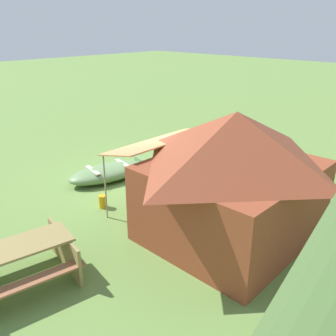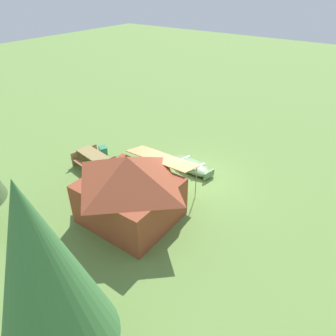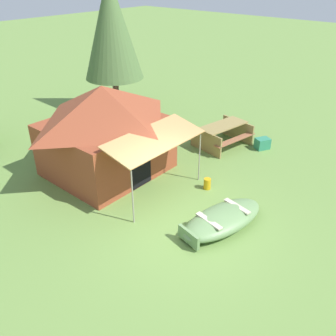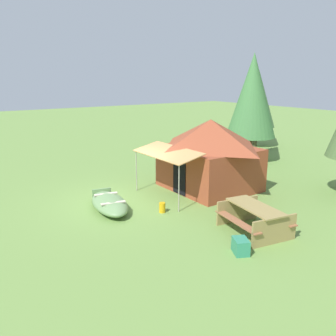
{
  "view_description": "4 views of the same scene",
  "coord_description": "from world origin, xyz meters",
  "px_view_note": "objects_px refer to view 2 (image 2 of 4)",
  "views": [
    {
      "loc": [
        6.57,
        7.44,
        4.35
      ],
      "look_at": [
        0.53,
        1.6,
        1.01
      ],
      "focal_mm": 38.8,
      "sensor_mm": 36.0,
      "label": 1
    },
    {
      "loc": [
        -5.94,
        10.22,
        8.11
      ],
      "look_at": [
        0.59,
        1.18,
        1.1
      ],
      "focal_mm": 32.8,
      "sensor_mm": 36.0,
      "label": 2
    },
    {
      "loc": [
        -5.79,
        -4.53,
        5.78
      ],
      "look_at": [
        0.4,
        0.84,
        1.18
      ],
      "focal_mm": 38.85,
      "sensor_mm": 36.0,
      "label": 3
    },
    {
      "loc": [
        11.0,
        -5.55,
        4.34
      ],
      "look_at": [
        1.2,
        1.18,
        1.3
      ],
      "focal_mm": 37.94,
      "sensor_mm": 36.0,
      "label": 4
    }
  ],
  "objects_px": {
    "cooler_box": "(103,150)",
    "fuel_can": "(155,171)",
    "canvas_cabin_tent": "(129,188)",
    "picnic_table": "(94,159)",
    "beached_rowboat": "(191,166)",
    "pine_tree_back_right": "(42,274)"
  },
  "relations": [
    {
      "from": "picnic_table",
      "to": "pine_tree_back_right",
      "type": "distance_m",
      "value": 9.71
    },
    {
      "from": "fuel_can",
      "to": "canvas_cabin_tent",
      "type": "bearing_deg",
      "value": 111.03
    },
    {
      "from": "canvas_cabin_tent",
      "to": "cooler_box",
      "type": "distance_m",
      "value": 5.64
    },
    {
      "from": "beached_rowboat",
      "to": "fuel_can",
      "type": "height_order",
      "value": "beached_rowboat"
    },
    {
      "from": "canvas_cabin_tent",
      "to": "picnic_table",
      "type": "distance_m",
      "value": 4.4
    },
    {
      "from": "canvas_cabin_tent",
      "to": "fuel_can",
      "type": "distance_m",
      "value": 3.49
    },
    {
      "from": "cooler_box",
      "to": "canvas_cabin_tent",
      "type": "bearing_deg",
      "value": 147.49
    },
    {
      "from": "picnic_table",
      "to": "beached_rowboat",
      "type": "bearing_deg",
      "value": -146.26
    },
    {
      "from": "fuel_can",
      "to": "pine_tree_back_right",
      "type": "relative_size",
      "value": 0.06
    },
    {
      "from": "picnic_table",
      "to": "fuel_can",
      "type": "bearing_deg",
      "value": -154.32
    },
    {
      "from": "cooler_box",
      "to": "fuel_can",
      "type": "height_order",
      "value": "cooler_box"
    },
    {
      "from": "beached_rowboat",
      "to": "fuel_can",
      "type": "xyz_separation_m",
      "value": [
        1.21,
        1.33,
        -0.07
      ]
    },
    {
      "from": "canvas_cabin_tent",
      "to": "pine_tree_back_right",
      "type": "relative_size",
      "value": 0.77
    },
    {
      "from": "picnic_table",
      "to": "cooler_box",
      "type": "bearing_deg",
      "value": -61.08
    },
    {
      "from": "canvas_cabin_tent",
      "to": "pine_tree_back_right",
      "type": "distance_m",
      "value": 5.9
    },
    {
      "from": "beached_rowboat",
      "to": "canvas_cabin_tent",
      "type": "relative_size",
      "value": 0.61
    },
    {
      "from": "beached_rowboat",
      "to": "pine_tree_back_right",
      "type": "distance_m",
      "value": 10.16
    },
    {
      "from": "fuel_can",
      "to": "picnic_table",
      "type": "bearing_deg",
      "value": 25.68
    },
    {
      "from": "cooler_box",
      "to": "fuel_can",
      "type": "xyz_separation_m",
      "value": [
        -3.48,
        -0.07,
        -0.03
      ]
    },
    {
      "from": "beached_rowboat",
      "to": "pine_tree_back_right",
      "type": "relative_size",
      "value": 0.47
    },
    {
      "from": "cooler_box",
      "to": "fuel_can",
      "type": "relative_size",
      "value": 1.46
    },
    {
      "from": "fuel_can",
      "to": "beached_rowboat",
      "type": "bearing_deg",
      "value": -132.34
    }
  ]
}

